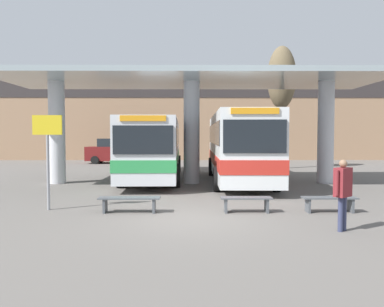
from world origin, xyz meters
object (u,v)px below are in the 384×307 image
(waiting_bench_far_platform, at_px, (129,201))
(poplar_tree_behind_left, at_px, (282,79))
(info_sign_platform, at_px, (48,142))
(transit_bus_left_bay, at_px, (154,146))
(parked_car_street, at_px, (115,151))
(waiting_bench_mid_platform, at_px, (329,201))
(transit_bus_center_bay, at_px, (238,145))
(pedestrian_waiting, at_px, (343,188))
(waiting_bench_near_pillar, at_px, (246,201))

(waiting_bench_far_platform, relative_size, poplar_tree_behind_left, 0.22)
(info_sign_platform, bearing_deg, transit_bus_left_bay, 73.99)
(parked_car_street, bearing_deg, waiting_bench_mid_platform, -61.01)
(waiting_bench_far_platform, distance_m, parked_car_street, 20.55)
(transit_bus_center_bay, relative_size, poplar_tree_behind_left, 1.24)
(transit_bus_left_bay, xyz_separation_m, waiting_bench_mid_platform, (6.08, -9.02, -1.40))
(parked_car_street, bearing_deg, pedestrian_waiting, -64.48)
(transit_bus_left_bay, height_order, pedestrian_waiting, transit_bus_left_bay)
(transit_bus_left_bay, height_order, parked_car_street, transit_bus_left_bay)
(transit_bus_left_bay, xyz_separation_m, poplar_tree_behind_left, (8.26, 5.94, 4.46))
(waiting_bench_far_platform, bearing_deg, parked_car_street, 102.56)
(poplar_tree_behind_left, bearing_deg, info_sign_platform, -126.44)
(parked_car_street, bearing_deg, transit_bus_center_bay, -54.15)
(info_sign_platform, relative_size, parked_car_street, 0.64)
(poplar_tree_behind_left, bearing_deg, transit_bus_left_bay, -144.28)
(waiting_bench_mid_platform, relative_size, parked_car_street, 0.35)
(waiting_bench_near_pillar, xyz_separation_m, parked_car_street, (-7.95, 20.05, 0.66))
(transit_bus_center_bay, bearing_deg, poplar_tree_behind_left, -116.58)
(transit_bus_left_bay, distance_m, poplar_tree_behind_left, 11.12)
(waiting_bench_mid_platform, xyz_separation_m, info_sign_platform, (-8.55, 0.43, 1.75))
(waiting_bench_mid_platform, height_order, parked_car_street, parked_car_street)
(waiting_bench_far_platform, height_order, poplar_tree_behind_left, poplar_tree_behind_left)
(transit_bus_center_bay, xyz_separation_m, pedestrian_waiting, (1.27, -9.59, -0.79))
(waiting_bench_near_pillar, distance_m, waiting_bench_mid_platform, 2.49)
(transit_bus_center_bay, xyz_separation_m, waiting_bench_far_platform, (-4.19, -7.39, -1.50))
(transit_bus_left_bay, xyz_separation_m, transit_bus_center_bay, (4.30, -1.63, 0.10))
(waiting_bench_near_pillar, height_order, poplar_tree_behind_left, poplar_tree_behind_left)
(poplar_tree_behind_left, bearing_deg, transit_bus_center_bay, -117.62)
(transit_bus_center_bay, relative_size, parked_car_street, 2.31)
(waiting_bench_near_pillar, distance_m, info_sign_platform, 6.32)
(transit_bus_left_bay, xyz_separation_m, info_sign_platform, (-2.46, -8.59, 0.34))
(transit_bus_center_bay, distance_m, info_sign_platform, 9.71)
(transit_bus_left_bay, relative_size, transit_bus_center_bay, 1.11)
(waiting_bench_far_platform, bearing_deg, transit_bus_left_bay, 90.68)
(poplar_tree_behind_left, height_order, parked_car_street, poplar_tree_behind_left)
(waiting_bench_far_platform, height_order, parked_car_street, parked_car_street)
(transit_bus_left_bay, xyz_separation_m, pedestrian_waiting, (5.57, -11.22, -0.69))
(transit_bus_left_bay, distance_m, waiting_bench_far_platform, 9.13)
(poplar_tree_behind_left, bearing_deg, pedestrian_waiting, -98.93)
(waiting_bench_mid_platform, xyz_separation_m, pedestrian_waiting, (-0.52, -2.20, 0.71))
(parked_car_street, bearing_deg, info_sign_platform, -83.01)
(transit_bus_left_bay, distance_m, transit_bus_center_bay, 4.60)
(info_sign_platform, relative_size, poplar_tree_behind_left, 0.34)
(pedestrian_waiting, bearing_deg, waiting_bench_mid_platform, 37.61)
(waiting_bench_mid_platform, distance_m, pedestrian_waiting, 2.37)
(transit_bus_center_bay, xyz_separation_m, waiting_bench_near_pillar, (-0.71, -7.39, -1.51))
(transit_bus_left_bay, bearing_deg, pedestrian_waiting, 115.18)
(transit_bus_center_bay, bearing_deg, waiting_bench_near_pillar, 85.55)
(transit_bus_center_bay, relative_size, waiting_bench_mid_platform, 6.57)
(transit_bus_left_bay, distance_m, waiting_bench_near_pillar, 9.81)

